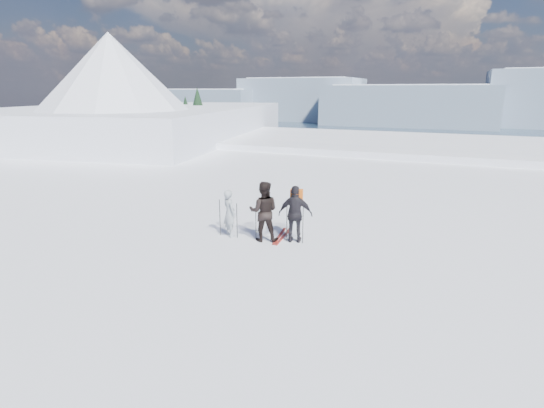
{
  "coord_description": "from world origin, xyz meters",
  "views": [
    {
      "loc": [
        2.9,
        -8.11,
        4.8
      ],
      "look_at": [
        -1.79,
        3.0,
        1.52
      ],
      "focal_mm": 28.0,
      "sensor_mm": 36.0,
      "label": 1
    }
  ],
  "objects": [
    {
      "name": "skier_dark",
      "position": [
        -2.45,
        3.87,
        0.99
      ],
      "size": [
        1.14,
        1.01,
        1.97
      ],
      "primitive_type": "imported",
      "rotation": [
        0.0,
        0.0,
        3.46
      ],
      "color": "black",
      "rests_on": "ground"
    },
    {
      "name": "ski_poles",
      "position": [
        -2.52,
        3.89,
        0.61
      ],
      "size": [
        2.86,
        0.36,
        1.27
      ],
      "color": "black",
      "rests_on": "ground"
    },
    {
      "name": "far_mountain_range",
      "position": [
        29.6,
        454.78,
        -7.19
      ],
      "size": [
        770.0,
        110.0,
        53.0
      ],
      "color": "slate",
      "rests_on": "ground"
    },
    {
      "name": "backpack",
      "position": [
        -1.51,
        4.38,
        2.12
      ],
      "size": [
        0.44,
        0.31,
        0.52
      ],
      "primitive_type": "cube",
      "rotation": [
        0.0,
        0.0,
        3.37
      ],
      "color": "orange",
      "rests_on": "skier_pack"
    },
    {
      "name": "skis_loose",
      "position": [
        -2.05,
        4.41,
        0.01
      ],
      "size": [
        0.43,
        1.7,
        0.03
      ],
      "color": "black",
      "rests_on": "ground"
    },
    {
      "name": "lake_basin",
      "position": [
        0.0,
        30.0,
        -6.5
      ],
      "size": [
        820.0,
        820.0,
        71.62
      ],
      "color": "white",
      "rests_on": "ground"
    },
    {
      "name": "near_ridge",
      "position": [
        -26.56,
        29.34,
        -3.48
      ],
      "size": [
        31.37,
        35.68,
        25.62
      ],
      "color": "white",
      "rests_on": "ground"
    },
    {
      "name": "skier_pack",
      "position": [
        -1.46,
        4.14,
        0.93
      ],
      "size": [
        1.17,
        0.69,
        1.86
      ],
      "primitive_type": "imported",
      "rotation": [
        0.0,
        0.0,
        3.37
      ],
      "color": "black",
      "rests_on": "ground"
    },
    {
      "name": "skier_grey",
      "position": [
        -3.68,
        3.82,
        0.8
      ],
      "size": [
        0.7,
        0.65,
        1.6
      ],
      "primitive_type": "imported",
      "rotation": [
        0.0,
        0.0,
        2.54
      ],
      "color": "#91999E",
      "rests_on": "ground"
    }
  ]
}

